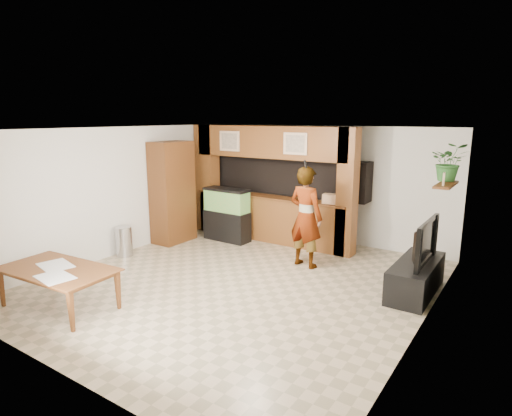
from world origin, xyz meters
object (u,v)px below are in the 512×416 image
Objects in this scene: person at (306,217)px; pantry_cabinet at (172,192)px; television at (419,241)px; dining_table at (57,289)px; aquarium at (227,215)px.

pantry_cabinet is at bearing 12.38° from person.
television is 5.58m from dining_table.
pantry_cabinet is 1.87× the size of aquarium.
television is at bearing 0.08° from pantry_cabinet.
pantry_cabinet reaches higher than aquarium.
pantry_cabinet is 3.27m from person.
dining_table is at bearing -73.05° from pantry_cabinet.
pantry_cabinet is 1.86× the size of television.
pantry_cabinet is at bearing 102.83° from dining_table.
television is (4.37, -0.72, 0.29)m from aquarium.
television reaches higher than dining_table.
aquarium is (0.98, 0.72, -0.54)m from pantry_cabinet.
person is at bearing 85.80° from television.
dining_table is at bearing 68.74° from person.
television is 0.69× the size of dining_table.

